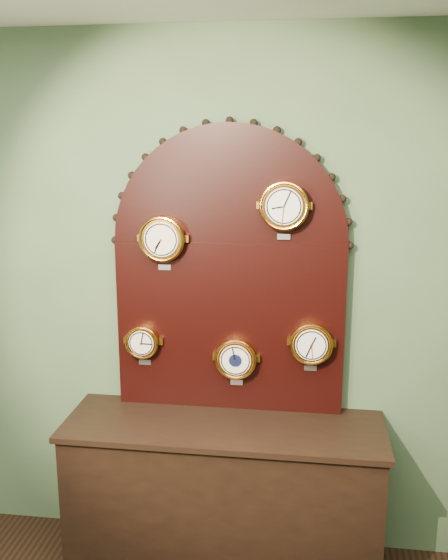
# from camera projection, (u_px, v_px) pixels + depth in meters

# --- Properties ---
(wall_back) EXTENTS (4.00, 0.00, 4.00)m
(wall_back) POSITION_uv_depth(u_px,v_px,m) (230.00, 302.00, 3.26)
(wall_back) COLOR #496243
(wall_back) RESTS_ON ground
(shop_counter) EXTENTS (1.60, 0.50, 0.80)m
(shop_counter) POSITION_uv_depth(u_px,v_px,m) (223.00, 499.00, 3.22)
(shop_counter) COLOR black
(shop_counter) RESTS_ON ground_plane
(display_board) EXTENTS (1.26, 0.06, 1.53)m
(display_board) POSITION_uv_depth(u_px,v_px,m) (229.00, 263.00, 3.16)
(display_board) COLOR black
(display_board) RESTS_ON shop_counter
(roman_clock) EXTENTS (0.24, 0.08, 0.29)m
(roman_clock) POSITION_uv_depth(u_px,v_px,m) (162.00, 239.00, 3.11)
(roman_clock) COLOR orange
(roman_clock) RESTS_ON display_board
(arabic_clock) EXTENTS (0.24, 0.08, 0.29)m
(arabic_clock) POSITION_uv_depth(u_px,v_px,m) (284.00, 206.00, 2.98)
(arabic_clock) COLOR orange
(arabic_clock) RESTS_ON display_board
(hygrometer) EXTENTS (0.18, 0.08, 0.23)m
(hygrometer) POSITION_uv_depth(u_px,v_px,m) (143.00, 341.00, 3.25)
(hygrometer) COLOR orange
(hygrometer) RESTS_ON display_board
(barometer) EXTENTS (0.22, 0.08, 0.27)m
(barometer) POSITION_uv_depth(u_px,v_px,m) (236.00, 358.00, 3.20)
(barometer) COLOR orange
(barometer) RESTS_ON display_board
(tide_clock) EXTENTS (0.22, 0.08, 0.27)m
(tide_clock) POSITION_uv_depth(u_px,v_px,m) (311.00, 343.00, 3.12)
(tide_clock) COLOR orange
(tide_clock) RESTS_ON display_board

